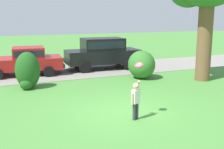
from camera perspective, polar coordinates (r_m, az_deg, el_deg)
ground_plane at (r=10.16m, az=2.71°, el=-7.34°), size 80.00×80.00×0.00m
driveway_strip at (r=17.25m, az=-8.42°, el=0.56°), size 28.00×4.40×0.02m
shrub_near_tree at (r=13.65m, az=-16.36°, el=0.60°), size 1.12×1.07×1.68m
shrub_centre_left at (r=15.32m, az=5.88°, el=1.75°), size 1.39×1.60×1.48m
parked_sedan at (r=16.74m, az=-16.87°, el=2.75°), size 4.55×2.40×1.56m
parked_suv at (r=17.84m, az=-1.86°, el=4.52°), size 4.78×2.27×1.92m
child_thrower at (r=9.24m, az=4.71°, el=-4.67°), size 0.39×0.37×1.29m
frisbee at (r=9.28m, az=5.34°, el=1.87°), size 0.29×0.28×0.19m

